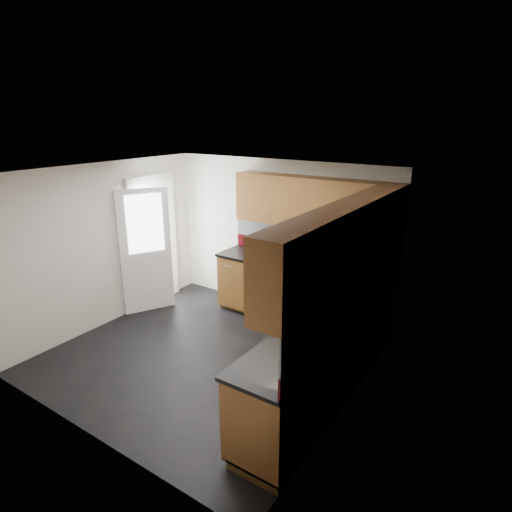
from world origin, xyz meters
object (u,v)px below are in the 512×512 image
Objects in this scene: gas_hob at (294,263)px; toaster at (354,267)px; food_processor at (349,292)px; utensil_pot at (291,253)px.

toaster is (0.87, 0.13, 0.07)m from gas_hob.
gas_hob is 1.87× the size of food_processor.
toaster is (1.02, -0.03, -0.02)m from utensil_pot.
food_processor is at bearing -72.47° from toaster.
utensil_pot is at bearing 132.62° from gas_hob.
gas_hob is 1.19× the size of utensil_pot.
gas_hob is 0.23m from utensil_pot.
toaster is at bearing 107.53° from food_processor.
utensil_pot is at bearing 142.45° from food_processor.
utensil_pot is 1.68m from food_processor.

